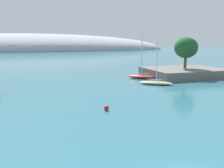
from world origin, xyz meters
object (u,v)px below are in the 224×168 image
(tree_clump_shore, at_px, (186,48))
(sailboat_red_mid_mooring, at_px, (141,76))
(sailboat_sand_near_shore, at_px, (156,82))
(mooring_buoy_red, at_px, (106,108))

(tree_clump_shore, relative_size, sailboat_red_mid_mooring, 0.73)
(tree_clump_shore, relative_size, sailboat_sand_near_shore, 0.87)
(sailboat_sand_near_shore, xyz_separation_m, mooring_buoy_red, (-15.26, -14.91, -0.13))
(sailboat_red_mid_mooring, bearing_deg, sailboat_sand_near_shore, 125.37)
(tree_clump_shore, distance_m, mooring_buoy_red, 37.06)
(tree_clump_shore, bearing_deg, sailboat_sand_near_shore, -146.16)
(sailboat_sand_near_shore, bearing_deg, mooring_buoy_red, -100.32)
(mooring_buoy_red, bearing_deg, tree_clump_shore, 39.97)
(sailboat_sand_near_shore, height_order, mooring_buoy_red, sailboat_sand_near_shore)
(mooring_buoy_red, bearing_deg, sailboat_red_mid_mooring, 56.01)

